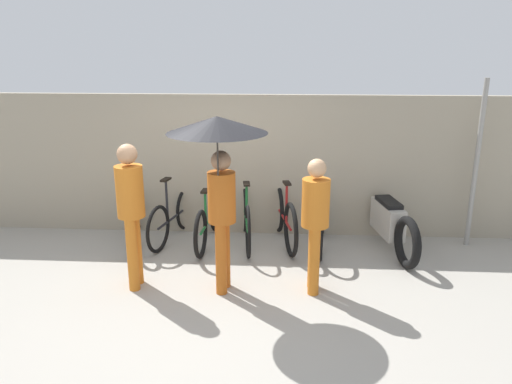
{
  "coord_description": "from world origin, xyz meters",
  "views": [
    {
      "loc": [
        0.85,
        -5.13,
        2.82
      ],
      "look_at": [
        0.47,
        1.02,
        1.0
      ],
      "focal_mm": 35.0,
      "sensor_mm": 36.0,
      "label": 1
    }
  ],
  "objects_px": {
    "parked_bicycle_1": "(173,216)",
    "pedestrian_center": "(219,154)",
    "parked_bicycle_2": "(209,220)",
    "parked_bicycle_5": "(322,220)",
    "parked_bicycle_3": "(246,218)",
    "parked_bicycle_4": "(284,217)",
    "motorcycle": "(387,221)",
    "pedestrian_leading": "(131,205)",
    "parked_bicycle_0": "(136,215)",
    "pedestrian_trailing": "(315,216)"
  },
  "relations": [
    {
      "from": "parked_bicycle_0",
      "to": "parked_bicycle_4",
      "type": "height_order",
      "value": "parked_bicycle_0"
    },
    {
      "from": "parked_bicycle_0",
      "to": "parked_bicycle_2",
      "type": "bearing_deg",
      "value": -107.17
    },
    {
      "from": "parked_bicycle_1",
      "to": "motorcycle",
      "type": "height_order",
      "value": "parked_bicycle_1"
    },
    {
      "from": "parked_bicycle_5",
      "to": "pedestrian_leading",
      "type": "distance_m",
      "value": 2.81
    },
    {
      "from": "parked_bicycle_5",
      "to": "parked_bicycle_1",
      "type": "bearing_deg",
      "value": 92.84
    },
    {
      "from": "parked_bicycle_2",
      "to": "pedestrian_center",
      "type": "distance_m",
      "value": 2.09
    },
    {
      "from": "parked_bicycle_0",
      "to": "parked_bicycle_1",
      "type": "distance_m",
      "value": 0.56
    },
    {
      "from": "pedestrian_trailing",
      "to": "motorcycle",
      "type": "xyz_separation_m",
      "value": [
        1.12,
        1.41,
        -0.54
      ]
    },
    {
      "from": "parked_bicycle_2",
      "to": "parked_bicycle_5",
      "type": "relative_size",
      "value": 1.01
    },
    {
      "from": "parked_bicycle_5",
      "to": "pedestrian_center",
      "type": "relative_size",
      "value": 0.83
    },
    {
      "from": "parked_bicycle_2",
      "to": "pedestrian_trailing",
      "type": "xyz_separation_m",
      "value": [
        1.47,
        -1.43,
        0.58
      ]
    },
    {
      "from": "parked_bicycle_5",
      "to": "pedestrian_trailing",
      "type": "relative_size",
      "value": 1.08
    },
    {
      "from": "parked_bicycle_4",
      "to": "parked_bicycle_5",
      "type": "height_order",
      "value": "parked_bicycle_4"
    },
    {
      "from": "parked_bicycle_2",
      "to": "pedestrian_trailing",
      "type": "distance_m",
      "value": 2.13
    },
    {
      "from": "parked_bicycle_3",
      "to": "motorcycle",
      "type": "bearing_deg",
      "value": -98.57
    },
    {
      "from": "pedestrian_center",
      "to": "parked_bicycle_2",
      "type": "bearing_deg",
      "value": -69.72
    },
    {
      "from": "parked_bicycle_1",
      "to": "parked_bicycle_4",
      "type": "xyz_separation_m",
      "value": [
        1.65,
        -0.02,
        0.03
      ]
    },
    {
      "from": "parked_bicycle_3",
      "to": "pedestrian_trailing",
      "type": "bearing_deg",
      "value": -155.27
    },
    {
      "from": "parked_bicycle_3",
      "to": "parked_bicycle_4",
      "type": "distance_m",
      "value": 0.55
    },
    {
      "from": "parked_bicycle_4",
      "to": "motorcycle",
      "type": "relative_size",
      "value": 0.82
    },
    {
      "from": "parked_bicycle_1",
      "to": "pedestrian_trailing",
      "type": "bearing_deg",
      "value": -114.65
    },
    {
      "from": "parked_bicycle_1",
      "to": "pedestrian_center",
      "type": "height_order",
      "value": "pedestrian_center"
    },
    {
      "from": "parked_bicycle_3",
      "to": "parked_bicycle_1",
      "type": "bearing_deg",
      "value": 78.94
    },
    {
      "from": "parked_bicycle_3",
      "to": "pedestrian_leading",
      "type": "relative_size",
      "value": 0.99
    },
    {
      "from": "parked_bicycle_1",
      "to": "parked_bicycle_5",
      "type": "relative_size",
      "value": 0.93
    },
    {
      "from": "parked_bicycle_5",
      "to": "pedestrian_center",
      "type": "xyz_separation_m",
      "value": [
        -1.27,
        -1.56,
        1.3
      ]
    },
    {
      "from": "parked_bicycle_2",
      "to": "parked_bicycle_4",
      "type": "bearing_deg",
      "value": -83.53
    },
    {
      "from": "parked_bicycle_1",
      "to": "parked_bicycle_2",
      "type": "distance_m",
      "value": 0.56
    },
    {
      "from": "parked_bicycle_0",
      "to": "motorcycle",
      "type": "relative_size",
      "value": 0.81
    },
    {
      "from": "parked_bicycle_1",
      "to": "parked_bicycle_0",
      "type": "bearing_deg",
      "value": 104.17
    },
    {
      "from": "parked_bicycle_2",
      "to": "motorcycle",
      "type": "height_order",
      "value": "parked_bicycle_2"
    },
    {
      "from": "parked_bicycle_0",
      "to": "pedestrian_trailing",
      "type": "bearing_deg",
      "value": -133.7
    },
    {
      "from": "parked_bicycle_0",
      "to": "parked_bicycle_5",
      "type": "height_order",
      "value": "parked_bicycle_0"
    },
    {
      "from": "parked_bicycle_2",
      "to": "pedestrian_center",
      "type": "xyz_separation_m",
      "value": [
        0.39,
        -1.57,
        1.33
      ]
    },
    {
      "from": "parked_bicycle_2",
      "to": "parked_bicycle_5",
      "type": "xyz_separation_m",
      "value": [
        1.66,
        -0.01,
        0.03
      ]
    },
    {
      "from": "pedestrian_leading",
      "to": "motorcycle",
      "type": "xyz_separation_m",
      "value": [
        3.25,
        1.43,
        -0.64
      ]
    },
    {
      "from": "parked_bicycle_3",
      "to": "parked_bicycle_4",
      "type": "xyz_separation_m",
      "value": [
        0.55,
        0.05,
        0.01
      ]
    },
    {
      "from": "parked_bicycle_1",
      "to": "pedestrian_leading",
      "type": "bearing_deg",
      "value": -172.16
    },
    {
      "from": "parked_bicycle_0",
      "to": "parked_bicycle_2",
      "type": "relative_size",
      "value": 0.97
    },
    {
      "from": "parked_bicycle_4",
      "to": "motorcycle",
      "type": "xyz_separation_m",
      "value": [
        1.48,
        -0.08,
        0.0
      ]
    },
    {
      "from": "parked_bicycle_0",
      "to": "pedestrian_leading",
      "type": "bearing_deg",
      "value": -177.46
    },
    {
      "from": "parked_bicycle_3",
      "to": "motorcycle",
      "type": "distance_m",
      "value": 2.04
    },
    {
      "from": "parked_bicycle_1",
      "to": "motorcycle",
      "type": "bearing_deg",
      "value": -79.6
    },
    {
      "from": "parked_bicycle_0",
      "to": "parked_bicycle_2",
      "type": "distance_m",
      "value": 1.11
    },
    {
      "from": "parked_bicycle_2",
      "to": "parked_bicycle_4",
      "type": "distance_m",
      "value": 1.1
    },
    {
      "from": "parked_bicycle_2",
      "to": "pedestrian_center",
      "type": "relative_size",
      "value": 0.83
    },
    {
      "from": "pedestrian_leading",
      "to": "motorcycle",
      "type": "height_order",
      "value": "pedestrian_leading"
    },
    {
      "from": "parked_bicycle_2",
      "to": "parked_bicycle_4",
      "type": "relative_size",
      "value": 1.02
    },
    {
      "from": "parked_bicycle_2",
      "to": "pedestrian_leading",
      "type": "distance_m",
      "value": 1.73
    },
    {
      "from": "pedestrian_leading",
      "to": "pedestrian_trailing",
      "type": "xyz_separation_m",
      "value": [
        2.13,
        0.02,
        -0.1
      ]
    }
  ]
}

